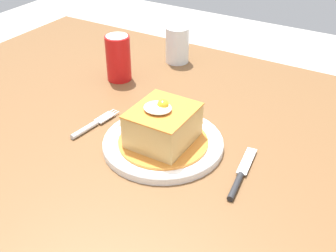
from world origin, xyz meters
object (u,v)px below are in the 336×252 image
Objects in this scene: fork at (91,126)px; knife at (239,179)px; soda_can at (118,58)px; main_plate at (163,143)px; drinking_glass at (177,47)px.

fork is 0.86× the size of knife.
knife is at bearing -27.34° from soda_can.
main_plate is at bearing -38.06° from soda_can.
soda_can is at bearing 141.94° from main_plate.
main_plate is 2.42× the size of drinking_glass.
main_plate is 0.18m from knife.
drinking_glass is (0.08, 0.18, -0.02)m from soda_can.
main_plate is at bearing 7.26° from fork.
fork is at bearing -172.74° from main_plate.
knife is 1.34× the size of soda_can.
fork is at bearing 179.94° from knife.
soda_can is (-0.45, 0.23, 0.06)m from knife.
soda_can reaches higher than knife.
drinking_glass is (-0.19, 0.39, 0.04)m from main_plate.
drinking_glass is at bearing 115.88° from main_plate.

